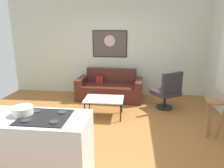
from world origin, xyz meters
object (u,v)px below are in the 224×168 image
Objects in this scene: mixing_bowl at (23,111)px; couch at (110,89)px; bar_stool at (214,110)px; wall_painting at (110,44)px; armchair at (168,91)px; coffee_table at (104,100)px.

couch is at bearing 77.73° from mixing_bowl.
mixing_bowl is at bearing -102.27° from couch.
mixing_bowl reaches higher than bar_stool.
wall_painting is at bearing 131.77° from bar_stool.
mixing_bowl is (-2.21, -2.67, 0.48)m from armchair.
armchair is 3.50m from mixing_bowl.
couch is 2.88m from bar_stool.
armchair is 1.35× the size of bar_stool.
coffee_table is 2.07m from wall_painting.
couch is 1.64m from armchair.
couch is at bearing 90.50° from coffee_table.
wall_painting is at bearing 80.27° from mixing_bowl.
bar_stool is 2.72× the size of mixing_bowl.
couch is at bearing 137.79° from bar_stool.
mixing_bowl is (-0.73, -2.08, 0.57)m from coffee_table.
bar_stool is at bearing 25.66° from mixing_bowl.
couch is at bearing -83.24° from wall_painting.
armchair is at bearing 21.65° from coffee_table.
wall_painting is (-0.06, 0.52, 1.23)m from couch.
mixing_bowl is 0.26× the size of wall_painting.
couch reaches higher than coffee_table.
couch is 2.60× the size of bar_stool.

